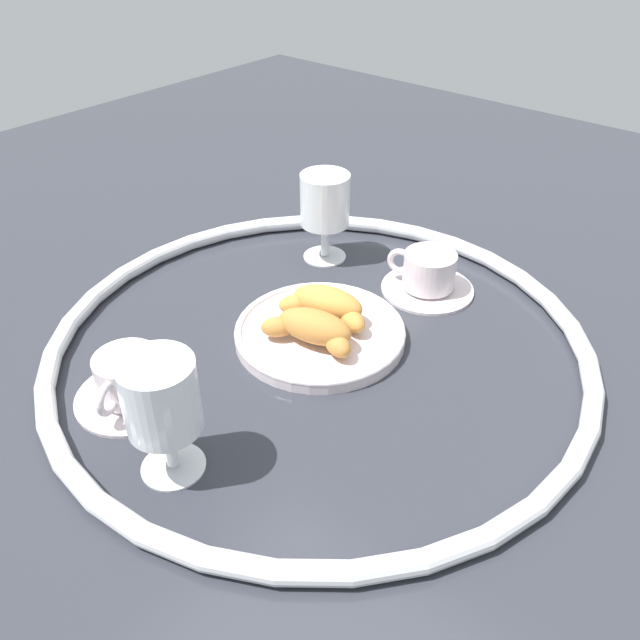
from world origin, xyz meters
TOP-DOWN VIEW (x-y plane):
  - ground_plane at (0.00, 0.00)m, footprint 2.20×2.20m
  - table_chrome_rim at (0.00, 0.00)m, footprint 0.70×0.70m
  - pastry_plate at (0.01, -0.02)m, footprint 0.23×0.23m
  - croissant_large at (0.02, -0.04)m, footprint 0.13×0.08m
  - croissant_small at (0.00, 0.01)m, footprint 0.13×0.08m
  - coffee_cup_near at (-0.03, -0.21)m, footprint 0.14×0.14m
  - coffee_cup_far at (0.11, 0.22)m, footprint 0.14×0.14m
  - juice_glass_left at (-0.01, 0.25)m, footprint 0.08×0.08m
  - juice_glass_right at (0.15, -0.19)m, footprint 0.08×0.08m

SIDE VIEW (x-z plane):
  - ground_plane at x=0.00m, z-range 0.00..0.00m
  - pastry_plate at x=0.01m, z-range 0.00..0.02m
  - table_chrome_rim at x=0.00m, z-range 0.00..0.02m
  - coffee_cup_near at x=-0.03m, z-range 0.00..0.06m
  - coffee_cup_far at x=0.11m, z-range 0.00..0.06m
  - croissant_large at x=0.02m, z-range 0.02..0.06m
  - croissant_small at x=0.00m, z-range 0.02..0.06m
  - juice_glass_right at x=0.15m, z-range 0.02..0.16m
  - juice_glass_left at x=-0.01m, z-range 0.02..0.16m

